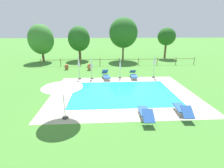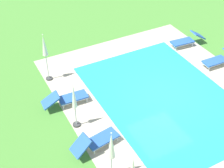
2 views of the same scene
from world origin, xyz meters
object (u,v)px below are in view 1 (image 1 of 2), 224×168
Objects in this scene: sun_lounger_north_mid at (182,109)px; tree_east_mid at (41,39)px; terracotta_urn_by_tree at (67,67)px; patio_umbrella_closed_row_mid_east at (120,65)px; tree_west_mid at (167,37)px; sun_lounger_north_far at (134,75)px; patio_umbrella_closed_row_centre at (155,61)px; sun_lounger_north_end at (106,75)px; patio_umbrella_open_foreground at (62,84)px; tree_far_west at (79,39)px; sun_lounger_north_near_steps at (145,112)px; patio_umbrella_closed_row_west at (91,64)px; tree_centre at (123,33)px; patio_umbrella_closed_row_mid_west at (79,63)px; terracotta_urn_near_fence at (89,67)px.

sun_lounger_north_mid is 22.73m from tree_east_mid.
terracotta_urn_by_tree is at bearing 127.34° from sun_lounger_north_mid.
patio_umbrella_closed_row_mid_east reaches higher than sun_lounger_north_mid.
tree_west_mid is (15.35, 7.65, 3.26)m from terracotta_urn_by_tree.
patio_umbrella_closed_row_centre is (2.16, 0.10, 1.36)m from sun_lounger_north_far.
sun_lounger_north_end is at bearing -178.38° from sun_lounger_north_far.
tree_east_mid is at bearing 128.07° from sun_lounger_north_mid.
tree_far_west is at bearing 94.32° from patio_umbrella_open_foreground.
sun_lounger_north_near_steps is 8.36m from sun_lounger_north_end.
patio_umbrella_closed_row_west is 2.92m from patio_umbrella_closed_row_mid_east.
tree_centre is 1.18× the size of tree_east_mid.
patio_umbrella_closed_row_mid_west is (-5.57, -0.01, 1.30)m from sun_lounger_north_far.
terracotta_urn_near_fence is 0.13× the size of tree_east_mid.
tree_centre is at bearing 89.42° from sun_lounger_north_far.
sun_lounger_north_end is at bearing -4.29° from patio_umbrella_closed_row_west.
tree_west_mid reaches higher than patio_umbrella_closed_row_centre.
patio_umbrella_open_foreground is 0.43× the size of tree_far_west.
patio_umbrella_closed_row_west is at bearing 126.50° from sun_lounger_north_mid.
sun_lounger_north_near_steps is 0.99× the size of sun_lounger_north_far.
tree_east_mid is (-9.50, 9.95, 2.97)m from sun_lounger_north_end.
sun_lounger_north_near_steps is at bearing -71.37° from terracotta_urn_near_fence.
patio_umbrella_closed_row_mid_west is 11.15m from tree_far_west.
patio_umbrella_closed_row_west is 0.41× the size of tree_east_mid.
sun_lounger_north_end is at bearing -41.76° from terracotta_urn_by_tree.
tree_centre is at bearing -6.04° from tree_far_west.
sun_lounger_north_far is 5.72m from patio_umbrella_closed_row_mid_west.
terracotta_urn_by_tree is at bearing -50.39° from tree_east_mid.
patio_umbrella_open_foreground reaches higher than sun_lounger_north_near_steps.
tree_far_west reaches higher than patio_umbrella_closed_row_west.
terracotta_urn_near_fence is (-4.85, 3.87, 0.04)m from sun_lounger_north_far.
tree_west_mid is (13.19, 11.93, 1.94)m from patio_umbrella_closed_row_mid_west.
patio_umbrella_closed_row_centre is (6.47, 0.08, 0.23)m from patio_umbrella_closed_row_west.
patio_umbrella_closed_row_mid_west reaches higher than terracotta_urn_near_fence.
patio_umbrella_closed_row_west is 11.34m from tree_far_west.
patio_umbrella_closed_row_centre is 10.82m from terracotta_urn_by_tree.
sun_lounger_north_near_steps is 0.90× the size of patio_umbrella_closed_row_west.
sun_lounger_north_mid is 1.02× the size of sun_lounger_north_end.
terracotta_urn_near_fence is at bearing 116.74° from sun_lounger_north_end.
patio_umbrella_closed_row_west reaches higher than terracotta_urn_near_fence.
tree_west_mid reaches higher than patio_umbrella_closed_row_mid_east.
terracotta_urn_near_fence is at bearing -74.29° from tree_far_west.
sun_lounger_north_end is 6.52m from terracotta_urn_by_tree.
patio_umbrella_closed_row_west is at bearing -76.96° from tree_far_west.
patio_umbrella_closed_row_mid_east is 12.25m from tree_far_west.
tree_far_west is at bearing 105.71° from terracotta_urn_near_fence.
tree_far_west is (-9.00, 10.83, 1.63)m from patio_umbrella_closed_row_centre.
terracotta_urn_near_fence is at bearing 97.99° from patio_umbrella_closed_row_west.
sun_lounger_north_mid is 0.92× the size of patio_umbrella_closed_row_west.
tree_centre reaches higher than terracotta_urn_near_fence.
sun_lounger_north_end reaches higher than terracotta_urn_near_fence.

